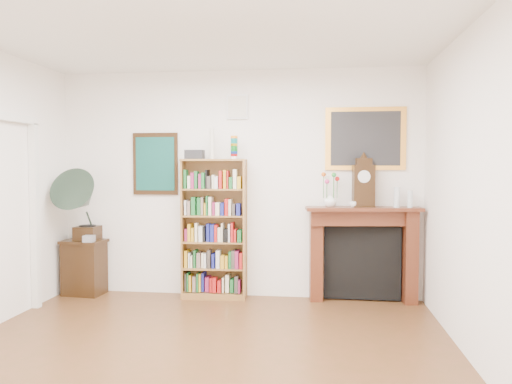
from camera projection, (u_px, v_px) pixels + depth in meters
room at (184, 196)px, 3.72m from camera, size 4.51×5.01×2.81m
door_casing at (9, 201)px, 5.19m from camera, size 0.08×1.02×2.17m
teal_poster at (155, 164)px, 6.29m from camera, size 0.58×0.04×0.78m
small_picture at (237, 107)px, 6.13m from camera, size 0.26×0.04×0.30m
gilt_painting at (365, 139)px, 5.96m from camera, size 0.95×0.04×0.75m
bookshelf at (214, 221)px, 6.10m from camera, size 0.80×0.33×1.97m
side_cabinet at (84, 267)px, 6.29m from camera, size 0.54×0.41×0.69m
fireplace at (363, 246)px, 5.95m from camera, size 1.37×0.45×1.14m
gramophone at (81, 200)px, 6.14m from camera, size 0.55×0.69×0.90m
cd_stack at (89, 239)px, 6.12m from camera, size 0.13×0.13×0.08m
mantel_clock at (363, 184)px, 5.86m from camera, size 0.26×0.17×0.57m
flower_vase at (330, 200)px, 5.90m from camera, size 0.19×0.19×0.16m
teacup at (353, 204)px, 5.84m from camera, size 0.10×0.10×0.07m
bottle_left at (397, 197)px, 5.80m from camera, size 0.07×0.07×0.24m
bottle_right at (410, 199)px, 5.79m from camera, size 0.06×0.06×0.20m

